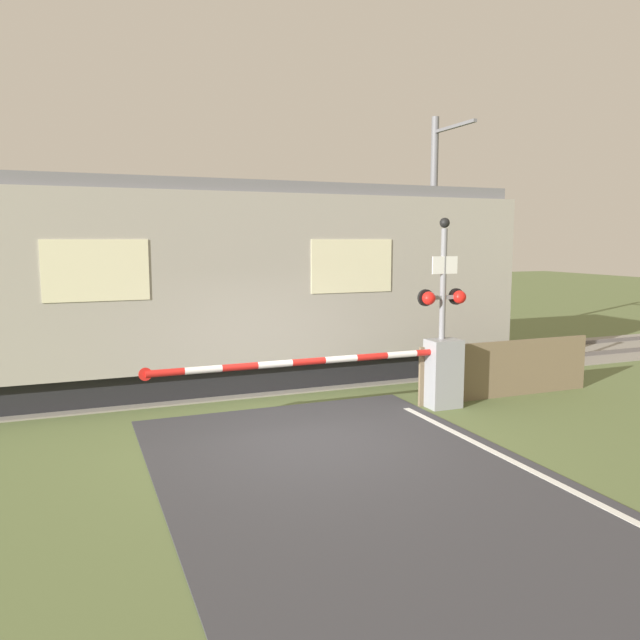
# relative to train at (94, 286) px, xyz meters

# --- Properties ---
(ground_plane) EXTENTS (80.00, 80.00, 0.00)m
(ground_plane) POSITION_rel_train_xyz_m (2.88, -4.40, -2.13)
(ground_plane) COLOR #5B6B3D
(track_bed) EXTENTS (36.00, 3.20, 0.13)m
(track_bed) POSITION_rel_train_xyz_m (2.88, 0.00, -2.11)
(track_bed) COLOR gray
(track_bed) RESTS_ON ground_plane
(train) EXTENTS (17.63, 3.14, 4.17)m
(train) POSITION_rel_train_xyz_m (0.00, 0.00, 0.00)
(train) COLOR black
(train) RESTS_ON ground_plane
(crossing_barrier) EXTENTS (5.64, 0.44, 1.25)m
(crossing_barrier) POSITION_rel_train_xyz_m (5.36, -3.50, -1.43)
(crossing_barrier) COLOR gray
(crossing_barrier) RESTS_ON ground_plane
(signal_post) EXTENTS (0.95, 0.26, 3.42)m
(signal_post) POSITION_rel_train_xyz_m (5.80, -3.42, -0.18)
(signal_post) COLOR gray
(signal_post) RESTS_ON ground_plane
(catenary_pole) EXTENTS (0.20, 1.90, 6.32)m
(catenary_pole) POSITION_rel_train_xyz_m (8.90, 1.87, 1.18)
(catenary_pole) COLOR slate
(catenary_pole) RESTS_ON ground_plane
(roadside_fence) EXTENTS (3.88, 0.06, 1.10)m
(roadside_fence) POSITION_rel_train_xyz_m (7.35, -3.31, -1.58)
(roadside_fence) COLOR #726047
(roadside_fence) RESTS_ON ground_plane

